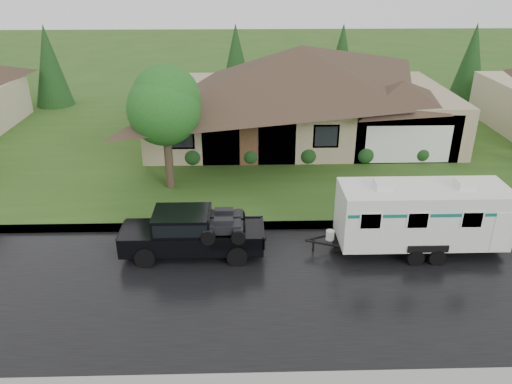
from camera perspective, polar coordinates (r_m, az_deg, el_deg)
ground at (r=19.35m, az=3.32°, el=-7.22°), size 140.00×140.00×0.00m
road at (r=17.69m, az=3.85°, el=-10.65°), size 140.00×8.00×0.01m
curb at (r=21.25m, az=2.84°, el=-3.82°), size 140.00×0.50×0.15m
lawn at (r=32.98m, az=1.21°, el=6.89°), size 140.00×26.00×0.15m
house_main at (r=31.13m, az=5.69°, el=12.39°), size 19.44×10.80×6.90m
tree_left_green at (r=23.59m, az=-10.41°, el=9.62°), size 3.54×3.54×5.87m
shrub_row at (r=27.60m, az=5.94°, el=4.36°), size 13.60×1.00×1.00m
pickup_truck at (r=19.13m, az=-7.57°, el=-4.49°), size 5.35×2.03×1.78m
travel_trailer at (r=19.91m, az=18.41°, el=-2.41°), size 6.60×2.32×2.96m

